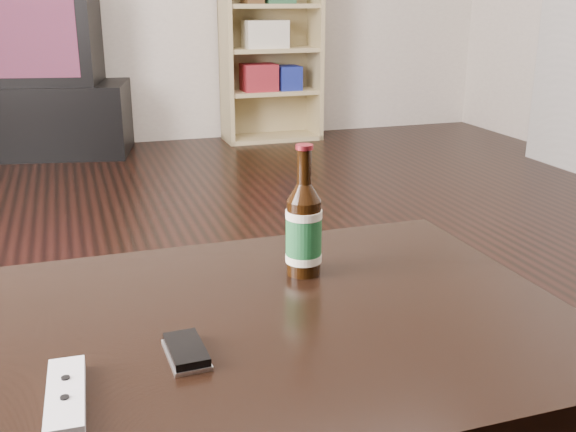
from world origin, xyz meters
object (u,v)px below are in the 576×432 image
object	(u,v)px
phone	(186,352)
beer_bottle	(304,230)
tv_stand	(38,119)
tv	(28,33)
remote	(66,396)
coffee_table	(189,364)
bookshelf	(269,46)

from	to	relation	value
phone	beer_bottle	bearing A→B (deg)	39.95
tv_stand	tv	bearing A→B (deg)	-90.00
phone	remote	distance (m)	0.18
phone	remote	bearing A→B (deg)	-160.10
tv	coffee_table	xyz separation A→B (m)	(0.32, -3.55, -0.34)
beer_bottle	phone	world-z (taller)	beer_bottle
coffee_table	remote	xyz separation A→B (m)	(-0.18, -0.15, 0.07)
tv	phone	distance (m)	3.66
tv_stand	beer_bottle	xyz separation A→B (m)	(0.56, -3.40, 0.33)
tv	bookshelf	size ratio (longest dim) A/B	0.73
tv_stand	phone	size ratio (longest dim) A/B	10.66
bookshelf	beer_bottle	world-z (taller)	bookshelf
remote	beer_bottle	bearing A→B (deg)	37.61
beer_bottle	remote	bearing A→B (deg)	-144.47
tv	tv_stand	bearing A→B (deg)	90.00
tv	coffee_table	distance (m)	3.58
bookshelf	phone	world-z (taller)	bookshelf
coffee_table	tv_stand	bearing A→B (deg)	95.17
beer_bottle	phone	xyz separation A→B (m)	(-0.26, -0.24, -0.08)
bookshelf	tv	bearing A→B (deg)	179.88
tv	remote	distance (m)	3.71
beer_bottle	remote	world-z (taller)	beer_bottle
tv_stand	tv	xyz separation A→B (m)	(-0.00, -0.00, 0.52)
beer_bottle	bookshelf	bearing A→B (deg)	74.34
coffee_table	tv	bearing A→B (deg)	95.18
remote	coffee_table	bearing A→B (deg)	42.18
tv_stand	bookshelf	distance (m)	1.57
bookshelf	tv_stand	bearing A→B (deg)	179.83
remote	phone	bearing A→B (deg)	24.25
tv_stand	remote	size ratio (longest dim) A/B	6.55
tv	coffee_table	world-z (taller)	tv
tv_stand	beer_bottle	world-z (taller)	beer_bottle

